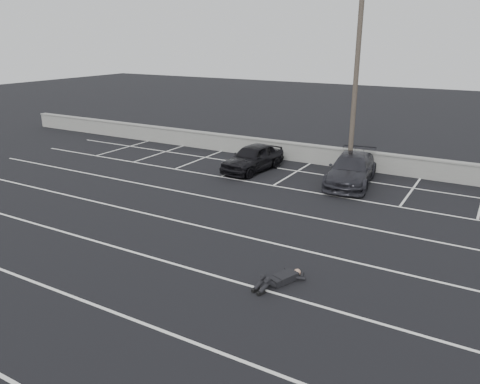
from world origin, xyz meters
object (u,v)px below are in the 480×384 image
Objects in this scene: utility_pole at (356,81)px; person at (286,274)px; car_right at (351,170)px; car_left at (253,158)px.

utility_pole is 13.37m from person.
car_right is 2.01× the size of person.
person is at bearing -50.13° from car_left.
car_left is 6.57m from utility_pole.
car_left is 0.45× the size of utility_pole.
utility_pole is (-0.70, 1.98, 4.07)m from car_right.
car_right reaches higher than person.
utility_pole is at bearing 101.82° from car_right.
utility_pole is (4.60, 2.31, 4.08)m from car_left.
utility_pole is at bearing 33.39° from car_left.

